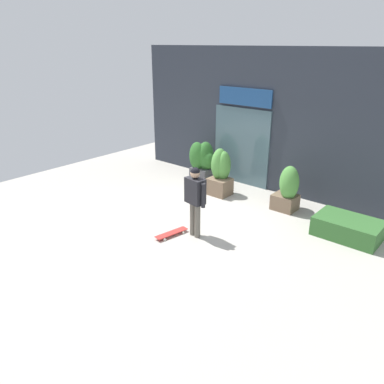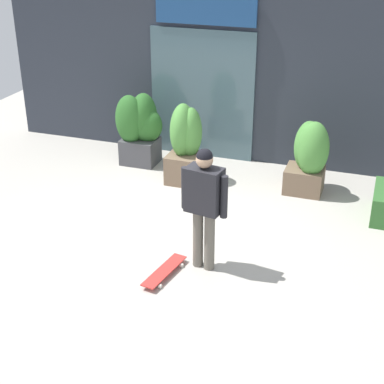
# 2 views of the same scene
# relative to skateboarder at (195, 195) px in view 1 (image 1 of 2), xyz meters

# --- Properties ---
(ground_plane) EXTENTS (12.00, 12.00, 0.00)m
(ground_plane) POSITION_rel_skateboarder_xyz_m (-0.80, 0.77, -0.97)
(ground_plane) COLOR #B2ADA3
(building_facade) EXTENTS (8.26, 0.31, 3.95)m
(building_facade) POSITION_rel_skateboarder_xyz_m (-0.81, 3.69, 0.98)
(building_facade) COLOR #2D333D
(building_facade) RESTS_ON ground_plane
(skateboarder) EXTENTS (0.61, 0.33, 1.60)m
(skateboarder) POSITION_rel_skateboarder_xyz_m (0.00, 0.00, 0.00)
(skateboarder) COLOR #666056
(skateboarder) RESTS_ON ground_plane
(skateboard) EXTENTS (0.32, 0.83, 0.08)m
(skateboard) POSITION_rel_skateboarder_xyz_m (-0.40, -0.35, -0.91)
(skateboard) COLOR red
(skateboard) RESTS_ON ground_plane
(planter_box_left) EXTENTS (0.65, 0.66, 1.21)m
(planter_box_left) POSITION_rel_skateboarder_xyz_m (0.88, 2.60, -0.33)
(planter_box_left) COLOR brown
(planter_box_left) RESTS_ON ground_plane
(planter_box_right) EXTENTS (0.80, 0.65, 1.25)m
(planter_box_right) POSITION_rel_skateboarder_xyz_m (-2.10, 2.85, -0.29)
(planter_box_right) COLOR #47474C
(planter_box_right) RESTS_ON ground_plane
(planter_box_mid) EXTENTS (0.60, 0.62, 1.31)m
(planter_box_mid) POSITION_rel_skateboarder_xyz_m (-1.09, 2.40, -0.31)
(planter_box_mid) COLOR brown
(planter_box_mid) RESTS_ON ground_plane
(hedge_ledge) EXTENTS (1.38, 0.90, 0.43)m
(hedge_ledge) POSITION_rel_skateboarder_xyz_m (2.60, 2.16, -0.76)
(hedge_ledge) COLOR #33662D
(hedge_ledge) RESTS_ON ground_plane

